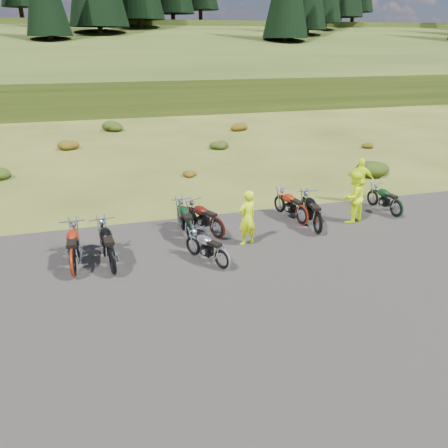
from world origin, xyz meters
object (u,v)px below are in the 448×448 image
object	(u,v)px
motorcycle_0	(114,275)
motorcycle_3	(222,270)
motorcycle_7	(395,218)
person_middle	(247,219)

from	to	relation	value
motorcycle_0	motorcycle_3	world-z (taller)	motorcycle_0
motorcycle_7	motorcycle_3	bearing A→B (deg)	99.39
motorcycle_7	motorcycle_0	bearing A→B (deg)	91.73
motorcycle_3	motorcycle_7	world-z (taller)	motorcycle_7
motorcycle_3	person_middle	bearing A→B (deg)	-70.07
motorcycle_7	person_middle	distance (m)	6.11
motorcycle_0	person_middle	size ratio (longest dim) A/B	1.29
motorcycle_3	motorcycle_0	bearing A→B (deg)	50.10
motorcycle_0	motorcycle_7	bearing A→B (deg)	-88.37
motorcycle_0	person_middle	bearing A→B (deg)	-85.83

